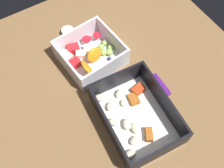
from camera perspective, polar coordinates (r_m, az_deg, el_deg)
The scene contains 5 objects.
table_surface at distance 70.33cm, azimuth -0.33°, elevation -2.74°, with size 80.00×80.00×2.00cm, color brown.
pasta_container at distance 64.89cm, azimuth 4.87°, elevation -6.81°, with size 22.52×17.13×6.87cm.
fruit_bowl at distance 73.79cm, azimuth -4.71°, elevation 6.29°, with size 16.14×16.59×6.34cm.
candy_bar at distance 71.16cm, azimuth 10.06°, elevation -0.34°, with size 7.00×2.40×1.20cm, color #51197A.
paper_cup_liner at distance 81.23cm, azimuth -9.10°, elevation 11.05°, with size 3.62×3.62×1.78cm, color white.
Camera 1 is at (27.01, -16.21, 63.88)cm, focal length 42.88 mm.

